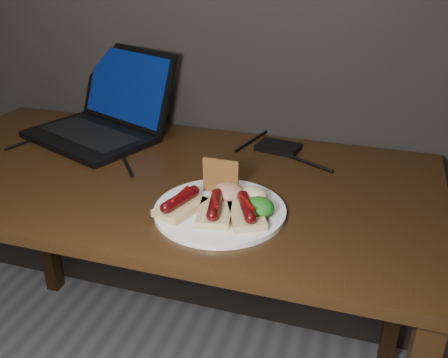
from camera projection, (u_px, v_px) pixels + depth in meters
name	position (u px, v px, depth m)	size (l,w,h in m)	color
desk	(163.00, 205.00, 1.32)	(1.40, 0.70, 0.75)	#35200D
laptop	(104.00, 117.00, 1.52)	(0.46, 0.44, 0.25)	black
hard_drive	(278.00, 147.00, 1.43)	(0.12, 0.08, 0.02)	black
desk_cables	(173.00, 149.00, 1.43)	(0.92, 0.45, 0.01)	black
plate	(220.00, 210.00, 1.11)	(0.29, 0.29, 0.01)	white
bread_sausage_left	(180.00, 204.00, 1.09)	(0.10, 0.13, 0.04)	#E2C385
bread_sausage_center	(215.00, 209.00, 1.07)	(0.09, 0.13, 0.04)	#E2C385
bread_sausage_right	(246.00, 211.00, 1.06)	(0.11, 0.13, 0.04)	#E2C385
crispbread	(221.00, 176.00, 1.15)	(0.09, 0.01, 0.09)	#926028
salad_greens	(258.00, 207.00, 1.07)	(0.07, 0.07, 0.04)	#105413
salsa_mound	(228.00, 192.00, 1.13)	(0.07, 0.07, 0.04)	maroon
coleslaw_mound	(253.00, 195.00, 1.12)	(0.06, 0.06, 0.04)	white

